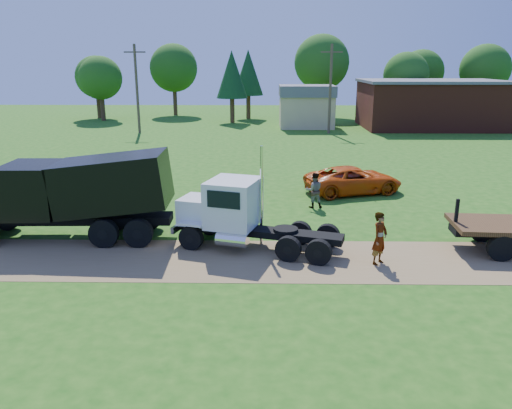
{
  "coord_description": "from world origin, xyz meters",
  "views": [
    {
      "loc": [
        -0.75,
        -17.69,
        7.3
      ],
      "look_at": [
        -1.09,
        2.11,
        1.6
      ],
      "focal_mm": 35.0,
      "sensor_mm": 36.0,
      "label": 1
    }
  ],
  "objects_px": {
    "black_dump_truck": "(77,192)",
    "orange_pickup": "(353,180)",
    "spectator_a": "(380,238)",
    "white_semi_tractor": "(235,213)"
  },
  "relations": [
    {
      "from": "white_semi_tractor",
      "to": "orange_pickup",
      "type": "height_order",
      "value": "white_semi_tractor"
    },
    {
      "from": "black_dump_truck",
      "to": "orange_pickup",
      "type": "xyz_separation_m",
      "value": [
        12.98,
        7.82,
        -1.28
      ]
    },
    {
      "from": "spectator_a",
      "to": "orange_pickup",
      "type": "bearing_deg",
      "value": 37.94
    },
    {
      "from": "white_semi_tractor",
      "to": "black_dump_truck",
      "type": "relative_size",
      "value": 0.8
    },
    {
      "from": "orange_pickup",
      "to": "spectator_a",
      "type": "bearing_deg",
      "value": 158.45
    },
    {
      "from": "black_dump_truck",
      "to": "spectator_a",
      "type": "bearing_deg",
      "value": -13.91
    },
    {
      "from": "spectator_a",
      "to": "black_dump_truck",
      "type": "bearing_deg",
      "value": 120.16
    },
    {
      "from": "white_semi_tractor",
      "to": "spectator_a",
      "type": "height_order",
      "value": "white_semi_tractor"
    },
    {
      "from": "orange_pickup",
      "to": "spectator_a",
      "type": "xyz_separation_m",
      "value": [
        -0.83,
        -10.47,
        0.23
      ]
    },
    {
      "from": "white_semi_tractor",
      "to": "spectator_a",
      "type": "xyz_separation_m",
      "value": [
        5.45,
        -1.79,
        -0.4
      ]
    }
  ]
}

